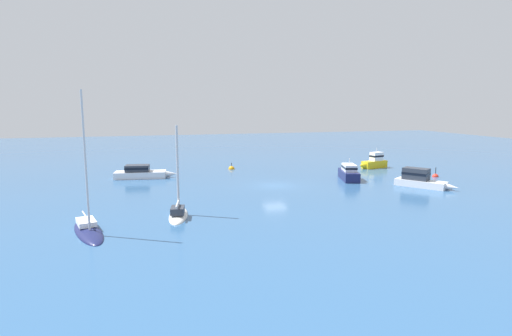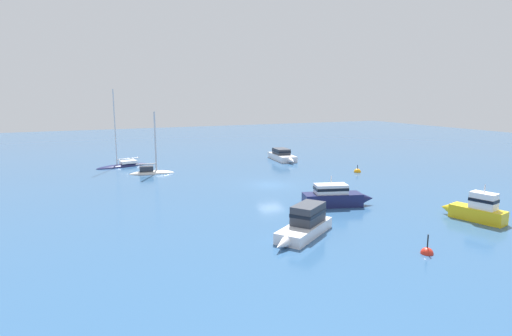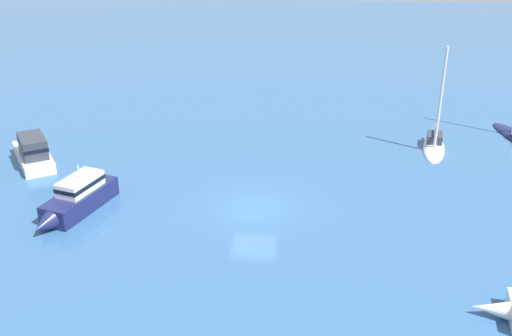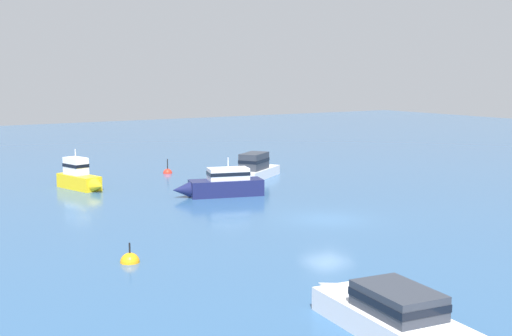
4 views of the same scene
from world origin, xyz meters
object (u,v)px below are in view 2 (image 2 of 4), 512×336
object	(u,v)px
launch	(305,223)
mooring_buoy	(427,253)
powerboat_1	(335,197)
powerboat	(476,209)
motor_cruiser	(282,156)
yacht	(151,172)
channel_buoy	(357,172)
sailboat	(123,165)

from	to	relation	value
launch	mooring_buoy	xyz separation A→B (m)	(-5.95, -4.87, -0.80)
powerboat_1	mooring_buoy	bearing A→B (deg)	-80.34
powerboat	motor_cruiser	bearing A→B (deg)	-15.08
launch	yacht	distance (m)	27.20
powerboat_1	yacht	bearing A→B (deg)	134.59
launch	motor_cruiser	world-z (taller)	launch
launch	mooring_buoy	distance (m)	7.73
powerboat	yacht	size ratio (longest dim) A/B	0.63
channel_buoy	mooring_buoy	xyz separation A→B (m)	(-23.25, 12.91, 0.01)
powerboat	mooring_buoy	world-z (taller)	powerboat
yacht	channel_buoy	xyz separation A→B (m)	(-9.41, -22.90, -0.24)
sailboat	mooring_buoy	xyz separation A→B (m)	(-39.21, -12.44, -0.16)
sailboat	mooring_buoy	distance (m)	41.13
launch	powerboat_1	world-z (taller)	powerboat_1
powerboat	sailboat	size ratio (longest dim) A/B	0.47
sailboat	channel_buoy	bearing A→B (deg)	133.03
yacht	motor_cruiser	size ratio (longest dim) A/B	1.00
powerboat_1	channel_buoy	xyz separation A→B (m)	(11.89, -11.54, -0.80)
channel_buoy	powerboat_1	bearing A→B (deg)	135.85
yacht	mooring_buoy	world-z (taller)	yacht
powerboat	powerboat_1	xyz separation A→B (m)	(7.83, 7.16, -0.05)
launch	yacht	world-z (taller)	yacht
channel_buoy	mooring_buoy	bearing A→B (deg)	150.97
channel_buoy	launch	bearing A→B (deg)	134.22
yacht	mooring_buoy	xyz separation A→B (m)	(-32.66, -9.99, -0.23)
sailboat	mooring_buoy	bearing A→B (deg)	92.83
powerboat	channel_buoy	size ratio (longest dim) A/B	3.70
yacht	mooring_buoy	bearing A→B (deg)	-63.34
mooring_buoy	motor_cruiser	bearing A→B (deg)	-14.38
sailboat	powerboat_1	bearing A→B (deg)	101.60
mooring_buoy	channel_buoy	bearing A→B (deg)	-29.03
motor_cruiser	yacht	bearing A→B (deg)	-74.62
yacht	channel_buoy	size ratio (longest dim) A/B	5.85
launch	sailboat	world-z (taller)	sailboat
launch	powerboat	xyz separation A→B (m)	(-2.42, -13.39, 0.04)
motor_cruiser	powerboat	bearing A→B (deg)	6.17
launch	motor_cruiser	bearing A→B (deg)	-149.61
launch	yacht	size ratio (longest dim) A/B	0.80
sailboat	powerboat_1	size ratio (longest dim) A/B	1.66
sailboat	yacht	size ratio (longest dim) A/B	1.34
sailboat	yacht	distance (m)	6.99
sailboat	mooring_buoy	size ratio (longest dim) A/B	6.59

